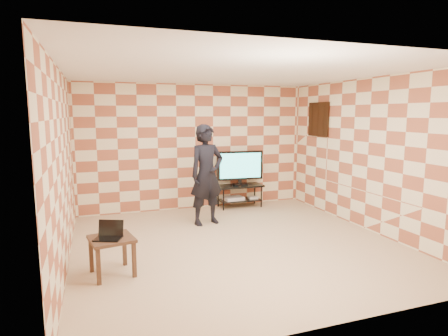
{
  "coord_description": "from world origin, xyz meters",
  "views": [
    {
      "loc": [
        -2.09,
        -5.39,
        2.08
      ],
      "look_at": [
        0.0,
        0.6,
        1.15
      ],
      "focal_mm": 30.0,
      "sensor_mm": 36.0,
      "label": 1
    }
  ],
  "objects_px": {
    "tv": "(240,166)",
    "tv_stand": "(240,191)",
    "side_table": "(112,244)",
    "person": "(207,175)"
  },
  "relations": [
    {
      "from": "person",
      "to": "side_table",
      "type": "bearing_deg",
      "value": -148.98
    },
    {
      "from": "tv_stand",
      "to": "side_table",
      "type": "distance_m",
      "value": 3.99
    },
    {
      "from": "side_table",
      "to": "person",
      "type": "distance_m",
      "value": 2.59
    },
    {
      "from": "tv_stand",
      "to": "tv",
      "type": "height_order",
      "value": "tv"
    },
    {
      "from": "tv",
      "to": "side_table",
      "type": "relative_size",
      "value": 1.69
    },
    {
      "from": "tv_stand",
      "to": "side_table",
      "type": "xyz_separation_m",
      "value": [
        -2.87,
        -2.77,
        0.05
      ]
    },
    {
      "from": "tv",
      "to": "tv_stand",
      "type": "bearing_deg",
      "value": 94.33
    },
    {
      "from": "side_table",
      "to": "tv_stand",
      "type": "bearing_deg",
      "value": 43.96
    },
    {
      "from": "tv_stand",
      "to": "side_table",
      "type": "bearing_deg",
      "value": -136.04
    },
    {
      "from": "side_table",
      "to": "person",
      "type": "bearing_deg",
      "value": 44.51
    }
  ]
}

